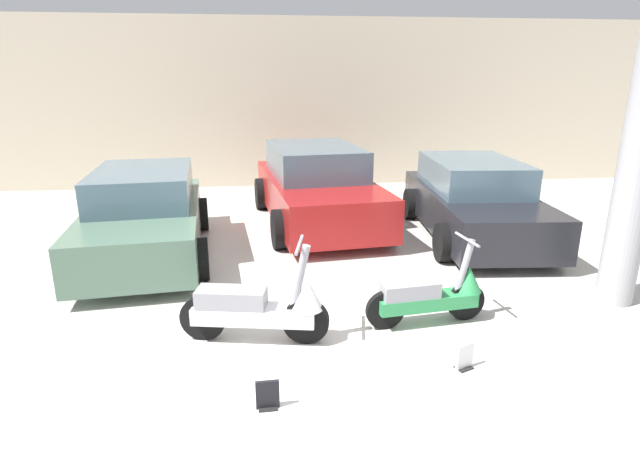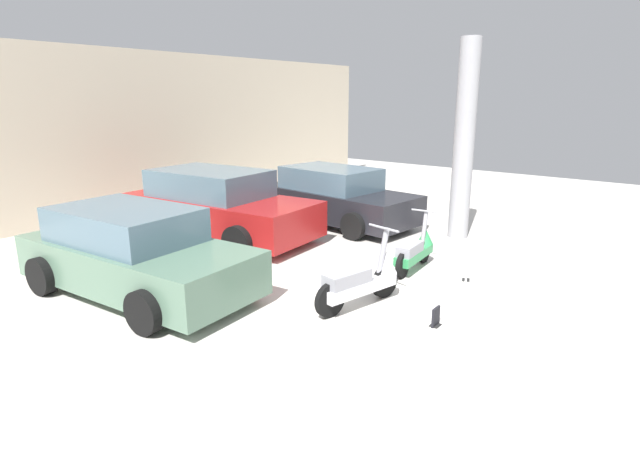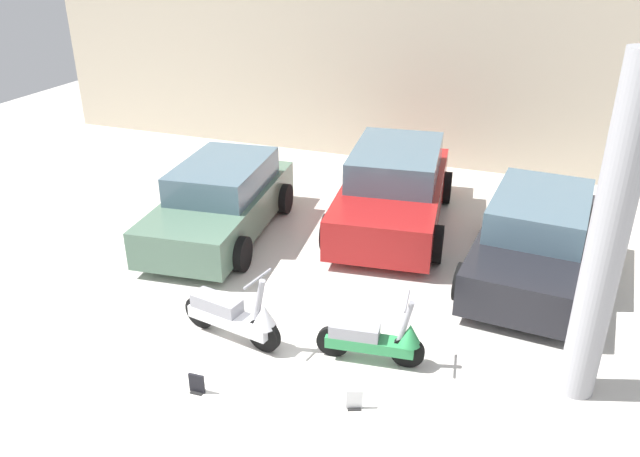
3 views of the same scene
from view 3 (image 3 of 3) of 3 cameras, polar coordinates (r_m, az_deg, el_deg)
The scene contains 10 objects.
ground_plane at distance 8.29m, azimuth -4.56°, elevation -12.54°, with size 28.00×28.00×0.00m, color silver.
wall_back at distance 14.94m, azimuth 9.16°, elevation 13.45°, with size 19.60×0.12×4.11m, color beige.
scooter_front_left at distance 8.62m, azimuth -7.80°, elevation -7.86°, with size 1.58×0.63×1.11m.
scooter_front_right at distance 8.20m, azimuth 5.05°, elevation -10.02°, with size 1.42×0.51×0.99m.
car_rear_left at distance 11.58m, azimuth -9.01°, elevation 2.51°, with size 2.21×4.06×1.33m.
car_rear_center at distance 11.91m, azimuth 6.75°, elevation 3.63°, with size 2.45×4.46×1.45m.
car_rear_right at distance 10.60m, azimuth 19.08°, elevation -0.90°, with size 2.12×4.02×1.33m.
placard_near_left_scooter at distance 7.97m, azimuth -11.20°, elevation -13.81°, with size 0.20×0.13×0.26m.
placard_near_right_scooter at distance 7.62m, azimuth 3.15°, elevation -15.40°, with size 0.20×0.17×0.26m.
support_column_side at distance 7.49m, azimuth 24.79°, elevation -0.98°, with size 0.42×0.42×4.11m, color #99999E.
Camera 3 is at (2.88, -5.87, 5.10)m, focal length 35.00 mm.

